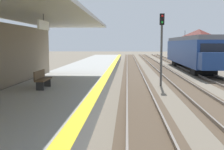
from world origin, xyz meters
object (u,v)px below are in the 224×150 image
at_px(rail_signal_post, 162,42).
at_px(distant_trackside_house, 199,42).
at_px(approaching_train, 191,51).
at_px(platform_bench, 42,79).

bearing_deg(rail_signal_post, distant_trackside_house, 73.13).
height_order(approaching_train, distant_trackside_house, distant_trackside_house).
xyz_separation_m(approaching_train, distant_trackside_house, (9.17, 33.81, 1.16)).
relative_size(approaching_train, platform_bench, 12.25).
distance_m(approaching_train, rail_signal_post, 14.10).
height_order(rail_signal_post, platform_bench, rail_signal_post).
relative_size(approaching_train, rail_signal_post, 3.77).
height_order(approaching_train, platform_bench, approaching_train).
distance_m(rail_signal_post, distant_trackside_house, 49.04).
xyz_separation_m(rail_signal_post, platform_bench, (-6.61, -7.13, -1.82)).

